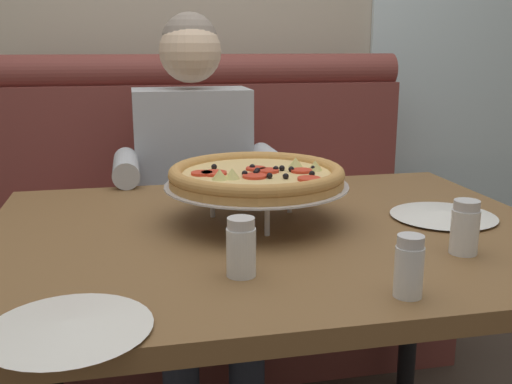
{
  "coord_description": "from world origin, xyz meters",
  "views": [
    {
      "loc": [
        -0.31,
        -1.26,
        1.17
      ],
      "look_at": [
        -0.05,
        -0.04,
        0.86
      ],
      "focal_mm": 41.55,
      "sensor_mm": 36.0,
      "label": 1
    }
  ],
  "objects_px": {
    "pizza": "(257,177)",
    "shaker_parmesan": "(409,271)",
    "shaker_oregano": "(241,251)",
    "patio_chair": "(387,149)",
    "diner_main": "(196,183)",
    "dining_table": "(274,263)",
    "plate_near_right": "(444,214)",
    "shaker_pepper_flakes": "(465,231)",
    "booth_bench": "(216,243)",
    "plate_near_left": "(69,325)"
  },
  "relations": [
    {
      "from": "diner_main",
      "to": "plate_near_right",
      "type": "relative_size",
      "value": 4.99
    },
    {
      "from": "shaker_pepper_flakes",
      "to": "shaker_parmesan",
      "type": "xyz_separation_m",
      "value": [
        -0.2,
        -0.17,
        -0.0
      ]
    },
    {
      "from": "dining_table",
      "to": "plate_near_left",
      "type": "distance_m",
      "value": 0.6
    },
    {
      "from": "booth_bench",
      "to": "patio_chair",
      "type": "distance_m",
      "value": 1.77
    },
    {
      "from": "pizza",
      "to": "shaker_pepper_flakes",
      "type": "xyz_separation_m",
      "value": [
        0.36,
        -0.31,
        -0.06
      ]
    },
    {
      "from": "shaker_oregano",
      "to": "booth_bench",
      "type": "bearing_deg",
      "value": 84.12
    },
    {
      "from": "pizza",
      "to": "shaker_parmesan",
      "type": "height_order",
      "value": "pizza"
    },
    {
      "from": "dining_table",
      "to": "diner_main",
      "type": "bearing_deg",
      "value": 98.18
    },
    {
      "from": "dining_table",
      "to": "diner_main",
      "type": "relative_size",
      "value": 1.02
    },
    {
      "from": "dining_table",
      "to": "plate_near_right",
      "type": "xyz_separation_m",
      "value": [
        0.42,
        -0.0,
        0.09
      ]
    },
    {
      "from": "diner_main",
      "to": "patio_chair",
      "type": "distance_m",
      "value": 2.04
    },
    {
      "from": "booth_bench",
      "to": "pizza",
      "type": "distance_m",
      "value": 1.01
    },
    {
      "from": "shaker_parmesan",
      "to": "shaker_oregano",
      "type": "bearing_deg",
      "value": 149.82
    },
    {
      "from": "shaker_parmesan",
      "to": "dining_table",
      "type": "bearing_deg",
      "value": 107.5
    },
    {
      "from": "shaker_pepper_flakes",
      "to": "patio_chair",
      "type": "xyz_separation_m",
      "value": [
        0.94,
        2.43,
        -0.28
      ]
    },
    {
      "from": "booth_bench",
      "to": "pizza",
      "type": "bearing_deg",
      "value": -91.72
    },
    {
      "from": "shaker_pepper_flakes",
      "to": "plate_near_right",
      "type": "bearing_deg",
      "value": 69.09
    },
    {
      "from": "shaker_oregano",
      "to": "plate_near_right",
      "type": "xyz_separation_m",
      "value": [
        0.55,
        0.26,
        -0.04
      ]
    },
    {
      "from": "pizza",
      "to": "plate_near_right",
      "type": "relative_size",
      "value": 1.7
    },
    {
      "from": "booth_bench",
      "to": "shaker_parmesan",
      "type": "relative_size",
      "value": 15.59
    },
    {
      "from": "booth_bench",
      "to": "shaker_oregano",
      "type": "bearing_deg",
      "value": -95.88
    },
    {
      "from": "patio_chair",
      "to": "diner_main",
      "type": "bearing_deg",
      "value": -132.73
    },
    {
      "from": "dining_table",
      "to": "plate_near_right",
      "type": "height_order",
      "value": "plate_near_right"
    },
    {
      "from": "diner_main",
      "to": "plate_near_left",
      "type": "distance_m",
      "value": 1.17
    },
    {
      "from": "shaker_parmesan",
      "to": "plate_near_right",
      "type": "bearing_deg",
      "value": 54.04
    },
    {
      "from": "plate_near_left",
      "to": "plate_near_right",
      "type": "distance_m",
      "value": 0.94
    },
    {
      "from": "pizza",
      "to": "shaker_oregano",
      "type": "height_order",
      "value": "pizza"
    },
    {
      "from": "dining_table",
      "to": "plate_near_right",
      "type": "relative_size",
      "value": 5.08
    },
    {
      "from": "booth_bench",
      "to": "shaker_pepper_flakes",
      "type": "height_order",
      "value": "booth_bench"
    },
    {
      "from": "dining_table",
      "to": "shaker_parmesan",
      "type": "distance_m",
      "value": 0.45
    },
    {
      "from": "dining_table",
      "to": "shaker_oregano",
      "type": "xyz_separation_m",
      "value": [
        -0.13,
        -0.26,
        0.13
      ]
    },
    {
      "from": "pizza",
      "to": "patio_chair",
      "type": "distance_m",
      "value": 2.51
    },
    {
      "from": "pizza",
      "to": "plate_near_right",
      "type": "distance_m",
      "value": 0.47
    },
    {
      "from": "dining_table",
      "to": "diner_main",
      "type": "height_order",
      "value": "diner_main"
    },
    {
      "from": "pizza",
      "to": "shaker_oregano",
      "type": "relative_size",
      "value": 3.95
    },
    {
      "from": "dining_table",
      "to": "shaker_parmesan",
      "type": "relative_size",
      "value": 12.14
    },
    {
      "from": "booth_bench",
      "to": "plate_near_right",
      "type": "distance_m",
      "value": 1.12
    },
    {
      "from": "diner_main",
      "to": "shaker_pepper_flakes",
      "type": "xyz_separation_m",
      "value": [
        0.43,
        -0.94,
        0.09
      ]
    },
    {
      "from": "pizza",
      "to": "shaker_parmesan",
      "type": "relative_size",
      "value": 4.06
    },
    {
      "from": "shaker_oregano",
      "to": "patio_chair",
      "type": "bearing_deg",
      "value": 60.21
    },
    {
      "from": "plate_near_left",
      "to": "shaker_oregano",
      "type": "bearing_deg",
      "value": 29.07
    },
    {
      "from": "plate_near_right",
      "to": "patio_chair",
      "type": "height_order",
      "value": "patio_chair"
    },
    {
      "from": "pizza",
      "to": "booth_bench",
      "type": "bearing_deg",
      "value": 88.28
    },
    {
      "from": "shaker_oregano",
      "to": "plate_near_left",
      "type": "bearing_deg",
      "value": -150.93
    },
    {
      "from": "plate_near_left",
      "to": "shaker_parmesan",
      "type": "bearing_deg",
      "value": 1.25
    },
    {
      "from": "booth_bench",
      "to": "shaker_parmesan",
      "type": "xyz_separation_m",
      "value": [
        0.13,
        -1.37,
        0.4
      ]
    },
    {
      "from": "dining_table",
      "to": "shaker_parmesan",
      "type": "height_order",
      "value": "shaker_parmesan"
    },
    {
      "from": "booth_bench",
      "to": "patio_chair",
      "type": "relative_size",
      "value": 1.94
    },
    {
      "from": "shaker_oregano",
      "to": "shaker_parmesan",
      "type": "bearing_deg",
      "value": -30.18
    },
    {
      "from": "diner_main",
      "to": "patio_chair",
      "type": "height_order",
      "value": "diner_main"
    }
  ]
}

